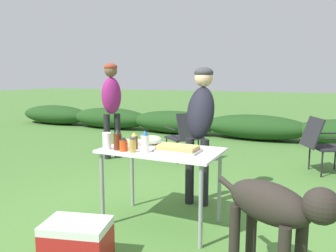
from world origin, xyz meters
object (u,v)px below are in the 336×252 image
at_px(mixing_bowl, 152,140).
at_px(paper_cup_stack, 107,141).
at_px(beer_bottle, 134,141).
at_px(folding_table, 161,157).
at_px(plate_stack, 131,143).
at_px(cooler_box, 77,243).
at_px(hot_sauce_bottle, 124,144).
at_px(camp_chair_green_behind_table, 185,134).
at_px(standing_person_in_red_jacket, 200,117).
at_px(dog, 275,211).
at_px(camp_chair_near_hedge, 323,142).
at_px(spice_jar, 132,145).
at_px(mayo_bottle, 145,142).
at_px(food_tray, 178,149).
at_px(standing_person_in_navy_coat, 111,99).
at_px(bbq_sauce_bottle, 118,140).

height_order(mixing_bowl, paper_cup_stack, paper_cup_stack).
bearing_deg(beer_bottle, mixing_bowl, 80.67).
distance_m(folding_table, beer_bottle, 0.30).
distance_m(plate_stack, cooler_box, 1.11).
bearing_deg(hot_sauce_bottle, plate_stack, 107.55).
bearing_deg(beer_bottle, hot_sauce_bottle, -110.12).
bearing_deg(camp_chair_green_behind_table, hot_sauce_bottle, -131.86).
bearing_deg(standing_person_in_red_jacket, dog, -56.60).
bearing_deg(camp_chair_green_behind_table, standing_person_in_red_jacket, -113.92).
bearing_deg(folding_table, dog, -26.76).
relative_size(paper_cup_stack, camp_chair_near_hedge, 0.19).
height_order(plate_stack, spice_jar, spice_jar).
xyz_separation_m(paper_cup_stack, mayo_bottle, (0.38, 0.04, 0.02)).
xyz_separation_m(folding_table, standing_person_in_red_jacket, (0.12, 0.73, 0.31)).
height_order(plate_stack, hot_sauce_bottle, hot_sauce_bottle).
relative_size(spice_jar, cooler_box, 0.25).
bearing_deg(food_tray, dog, -29.87).
xyz_separation_m(mixing_bowl, cooler_box, (-0.08, -1.06, -0.61)).
bearing_deg(standing_person_in_red_jacket, camp_chair_green_behind_table, 113.50).
distance_m(hot_sauce_bottle, beer_bottle, 0.13).
height_order(beer_bottle, standing_person_in_navy_coat, standing_person_in_navy_coat).
relative_size(paper_cup_stack, standing_person_in_navy_coat, 0.10).
bearing_deg(dog, paper_cup_stack, -72.18).
distance_m(paper_cup_stack, camp_chair_green_behind_table, 2.57).
relative_size(food_tray, bbq_sauce_bottle, 2.07).
distance_m(food_tray, camp_chair_green_behind_table, 2.51).
bearing_deg(standing_person_in_navy_coat, bbq_sauce_bottle, -106.26).
xyz_separation_m(standing_person_in_navy_coat, camp_chair_near_hedge, (3.32, 0.54, -0.56)).
bearing_deg(camp_chair_green_behind_table, standing_person_in_navy_coat, 143.46).
height_order(folding_table, spice_jar, spice_jar).
bearing_deg(camp_chair_near_hedge, bbq_sauce_bottle, -58.68).
bearing_deg(plate_stack, mayo_bottle, -37.75).
height_order(paper_cup_stack, camp_chair_green_behind_table, paper_cup_stack).
xyz_separation_m(plate_stack, paper_cup_stack, (-0.10, -0.26, 0.06)).
bearing_deg(standing_person_in_red_jacket, plate_stack, -128.78).
bearing_deg(dog, camp_chair_green_behind_table, -118.07).
bearing_deg(camp_chair_near_hedge, mixing_bowl, -59.81).
distance_m(hot_sauce_bottle, cooler_box, 0.92).
bearing_deg(camp_chair_green_behind_table, paper_cup_stack, -135.91).
height_order(food_tray, cooler_box, food_tray).
relative_size(hot_sauce_bottle, beer_bottle, 0.82).
bearing_deg(paper_cup_stack, plate_stack, 68.93).
bearing_deg(plate_stack, camp_chair_green_behind_table, 98.44).
bearing_deg(cooler_box, mixing_bowl, -110.01).
distance_m(beer_bottle, standing_person_in_navy_coat, 2.70).
relative_size(hot_sauce_bottle, cooler_box, 0.24).
bearing_deg(dog, cooler_box, -46.22).
height_order(food_tray, standing_person_in_navy_coat, standing_person_in_navy_coat).
relative_size(paper_cup_stack, camp_chair_green_behind_table, 0.19).
height_order(beer_bottle, camp_chair_green_behind_table, beer_bottle).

